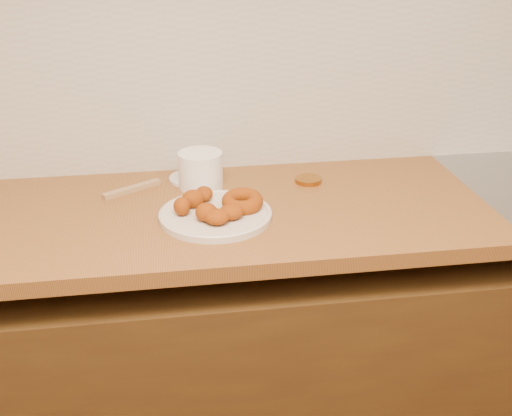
% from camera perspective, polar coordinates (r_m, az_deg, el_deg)
% --- Properties ---
extents(wall_back, '(4.00, 0.02, 2.70)m').
position_cam_1_polar(wall_back, '(1.87, 1.86, 17.14)').
color(wall_back, '#BBAB91').
rests_on(wall_back, ground).
extents(base_cabinet, '(3.60, 0.60, 0.77)m').
position_cam_1_polar(base_cabinet, '(1.97, 3.15, -13.27)').
color(base_cabinet, '#493012').
rests_on(base_cabinet, floor).
extents(butcher_block, '(2.30, 0.62, 0.04)m').
position_cam_1_polar(butcher_block, '(1.70, -18.39, -1.53)').
color(butcher_block, brown).
rests_on(butcher_block, base_cabinet).
extents(backsplash, '(3.60, 0.02, 0.60)m').
position_cam_1_polar(backsplash, '(1.88, 1.87, 12.57)').
color(backsplash, '#B8B4A4').
rests_on(backsplash, wall_back).
extents(donut_plate, '(0.28, 0.28, 0.02)m').
position_cam_1_polar(donut_plate, '(1.61, -3.62, -0.64)').
color(donut_plate, beige).
rests_on(donut_plate, butcher_block).
extents(ring_donut, '(0.12, 0.12, 0.05)m').
position_cam_1_polar(ring_donut, '(1.62, -1.25, 0.61)').
color(ring_donut, '#903602').
rests_on(ring_donut, donut_plate).
extents(fried_dough_chunks, '(0.18, 0.21, 0.05)m').
position_cam_1_polar(fried_dough_chunks, '(1.59, -4.43, 0.11)').
color(fried_dough_chunks, '#903602').
rests_on(fried_dough_chunks, donut_plate).
extents(plastic_tub, '(0.14, 0.14, 0.10)m').
position_cam_1_polar(plastic_tub, '(1.78, -4.94, 3.38)').
color(plastic_tub, white).
rests_on(plastic_tub, butcher_block).
extents(tub_lid, '(0.17, 0.17, 0.01)m').
position_cam_1_polar(tub_lid, '(1.85, -5.60, 2.66)').
color(tub_lid, silver).
rests_on(tub_lid, butcher_block).
extents(brass_jar_lid, '(0.10, 0.10, 0.01)m').
position_cam_1_polar(brass_jar_lid, '(1.83, 4.67, 2.49)').
color(brass_jar_lid, '#A06620').
rests_on(brass_jar_lid, butcher_block).
extents(wooden_utensil, '(0.16, 0.11, 0.01)m').
position_cam_1_polar(wooden_utensil, '(1.80, -10.97, 1.67)').
color(wooden_utensil, '#9C7B52').
rests_on(wooden_utensil, butcher_block).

